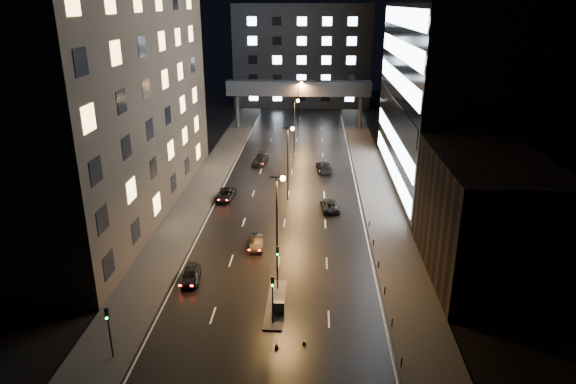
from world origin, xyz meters
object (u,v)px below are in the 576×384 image
(car_away_d, at_px, (260,160))
(car_toward_b, at_px, (324,166))
(car_away_a, at_px, (191,275))
(car_away_c, at_px, (225,195))
(utility_cabinet, at_px, (279,307))
(car_toward_a, at_px, (330,205))
(car_away_b, at_px, (257,242))

(car_away_d, bearing_deg, car_toward_b, -10.05)
(car_away_a, bearing_deg, car_away_c, 85.15)
(utility_cabinet, bearing_deg, car_toward_a, 75.23)
(car_away_d, relative_size, car_toward_b, 0.96)
(car_away_b, bearing_deg, car_toward_b, 68.94)
(car_away_a, xyz_separation_m, car_away_c, (-0.35, 21.90, -0.03))
(car_away_c, bearing_deg, car_toward_b, 48.97)
(car_away_b, distance_m, car_away_d, 30.82)
(car_away_a, relative_size, car_away_b, 1.02)
(car_away_a, distance_m, car_away_c, 21.90)
(car_toward_a, distance_m, utility_cabinet, 24.60)
(car_away_a, height_order, utility_cabinet, car_away_a)
(car_away_b, relative_size, car_away_d, 0.77)
(car_away_a, xyz_separation_m, car_away_d, (2.75, 38.23, 0.06))
(car_away_c, xyz_separation_m, car_toward_b, (13.64, 13.19, 0.11))
(car_away_a, relative_size, car_toward_a, 0.86)
(car_toward_a, bearing_deg, car_toward_b, -93.58)
(car_away_a, height_order, car_away_d, car_away_d)
(utility_cabinet, bearing_deg, car_away_d, 94.90)
(car_away_b, bearing_deg, car_away_d, 89.83)
(car_toward_b, distance_m, utility_cabinet, 40.54)
(car_away_d, relative_size, utility_cabinet, 4.56)
(car_away_d, xyz_separation_m, car_toward_a, (11.10, -19.34, -0.09))
(car_away_a, bearing_deg, car_away_b, 47.87)
(car_away_d, distance_m, car_toward_b, 11.00)
(car_toward_b, height_order, utility_cabinet, car_toward_b)
(car_away_b, xyz_separation_m, utility_cabinet, (3.36, -12.74, 0.06))
(car_away_a, height_order, car_toward_a, car_away_a)
(car_away_a, xyz_separation_m, utility_cabinet, (8.90, -5.21, 0.02))
(car_away_b, distance_m, car_toward_a, 14.07)
(car_away_a, bearing_deg, car_toward_b, 63.48)
(car_toward_a, height_order, car_toward_b, car_toward_b)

